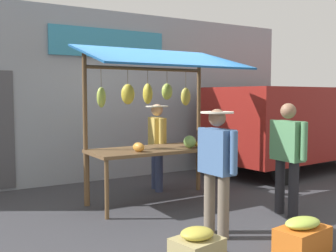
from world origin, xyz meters
name	(u,v)px	position (x,y,z in m)	size (l,w,h in m)	color
ground_plane	(158,202)	(0.00, 0.00, 0.00)	(40.00, 40.00, 0.00)	#38383D
street_backdrop	(103,96)	(0.06, -2.20, 1.70)	(9.00, 0.30, 3.40)	#8C939E
market_stall	(158,106)	(-0.01, -0.03, 1.54)	(2.50, 1.46, 2.50)	brown
vendor_with_sunhat	(157,140)	(-0.40, -0.75, 0.91)	(0.40, 0.66, 1.56)	navy
shopper_with_shopping_bag	(217,162)	(0.14, 1.69, 0.91)	(0.40, 0.67, 1.55)	#726656
shopper_in_striped_shirt	(287,151)	(-1.23, 1.54, 0.92)	(0.24, 0.69, 1.60)	#232328
parked_van	(294,121)	(-4.01, -0.84, 1.12)	(4.55, 2.24, 1.88)	maroon
produce_crate_near	(302,236)	(-0.35, 2.59, 0.18)	(0.64, 0.45, 0.39)	#D1661E
produce_crate_side	(197,247)	(0.80, 2.23, 0.17)	(0.54, 0.48, 0.37)	tan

